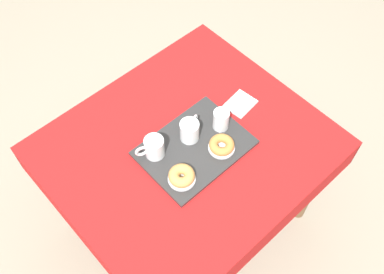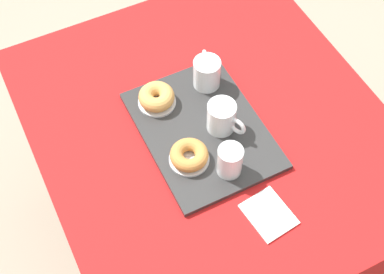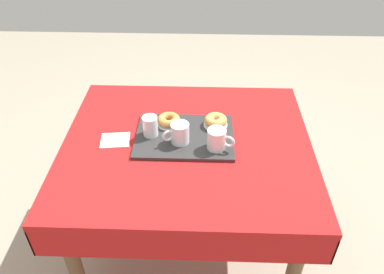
{
  "view_description": "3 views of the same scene",
  "coord_description": "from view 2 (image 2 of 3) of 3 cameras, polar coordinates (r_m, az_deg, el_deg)",
  "views": [
    {
      "loc": [
        -0.67,
        -0.76,
        2.32
      ],
      "look_at": [
        0.03,
        0.0,
        0.77
      ],
      "focal_mm": 41.63,
      "sensor_mm": 36.0,
      "label": 1
    },
    {
      "loc": [
        0.8,
        -0.46,
        2.04
      ],
      "look_at": [
        0.03,
        -0.08,
        0.75
      ],
      "focal_mm": 51.49,
      "sensor_mm": 36.0,
      "label": 2
    },
    {
      "loc": [
        -0.07,
        1.34,
        1.8
      ],
      "look_at": [
        -0.02,
        0.0,
        0.76
      ],
      "focal_mm": 35.61,
      "sensor_mm": 36.0,
      "label": 3
    }
  ],
  "objects": [
    {
      "name": "ground_plane",
      "position": [
        2.24,
        1.44,
        -9.52
      ],
      "size": [
        6.0,
        6.0,
        0.0
      ],
      "primitive_type": "plane",
      "color": "gray"
    },
    {
      "name": "dining_table",
      "position": [
        1.69,
        1.89,
        -0.71
      ],
      "size": [
        1.12,
        0.99,
        0.73
      ],
      "color": "red",
      "rests_on": "ground"
    },
    {
      "name": "sugar_donut_left",
      "position": [
        1.61,
        -3.69,
        4.19
      ],
      "size": [
        0.11,
        0.11,
        0.04
      ],
      "primitive_type": "torus",
      "color": "tan",
      "rests_on": "donut_plate_left"
    },
    {
      "name": "donut_plate_left",
      "position": [
        1.63,
        -3.65,
        3.64
      ],
      "size": [
        0.11,
        0.11,
        0.01
      ],
      "primitive_type": "cylinder",
      "color": "silver",
      "rests_on": "serving_tray"
    },
    {
      "name": "water_glass_near",
      "position": [
        1.46,
        3.93,
        -2.52
      ],
      "size": [
        0.07,
        0.07,
        0.09
      ],
      "color": "white",
      "rests_on": "serving_tray"
    },
    {
      "name": "tea_mug_left",
      "position": [
        1.54,
        3.11,
        2.02
      ],
      "size": [
        0.12,
        0.08,
        0.09
      ],
      "color": "white",
      "rests_on": "serving_tray"
    },
    {
      "name": "paper_napkin",
      "position": [
        1.46,
        7.99,
        -7.91
      ],
      "size": [
        0.14,
        0.12,
        0.01
      ],
      "primitive_type": "cube",
      "rotation": [
        0.0,
        0.0,
        0.12
      ],
      "color": "white",
      "rests_on": "dining_table"
    },
    {
      "name": "donut_plate_right",
      "position": [
        1.51,
        -0.29,
        -2.31
      ],
      "size": [
        0.11,
        0.11,
        0.01
      ],
      "primitive_type": "cylinder",
      "color": "silver",
      "rests_on": "serving_tray"
    },
    {
      "name": "sugar_donut_right",
      "position": [
        1.49,
        -0.3,
        -1.87
      ],
      "size": [
        0.11,
        0.11,
        0.04
      ],
      "primitive_type": "torus",
      "color": "#BC7F3D",
      "rests_on": "donut_plate_right"
    },
    {
      "name": "tea_mug_right",
      "position": [
        1.64,
        1.53,
        6.62
      ],
      "size": [
        0.12,
        0.08,
        0.09
      ],
      "color": "white",
      "rests_on": "serving_tray"
    },
    {
      "name": "serving_tray",
      "position": [
        1.58,
        1.08,
        0.74
      ],
      "size": [
        0.44,
        0.33,
        0.02
      ],
      "primitive_type": "cube",
      "color": "#2D2D2D",
      "rests_on": "dining_table"
    }
  ]
}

